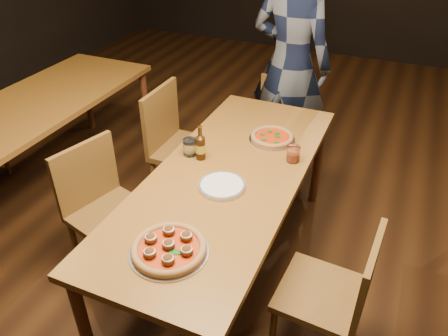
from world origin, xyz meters
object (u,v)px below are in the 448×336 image
at_px(amber_glass, 293,154).
at_px(chair_main_nw, 112,215).
at_px(chair_end, 279,128).
at_px(water_glass, 190,147).
at_px(table_left, 36,111).
at_px(pizza_margherita, 272,137).
at_px(table_main, 227,184).
at_px(beer_bottle, 201,147).
at_px(chair_main_sw, 188,149).
at_px(plate_stack, 222,186).
at_px(diner, 290,64).
at_px(chair_main_e, 322,293).
at_px(pizza_meatball, 169,248).

bearing_deg(amber_glass, chair_main_nw, -148.93).
xyz_separation_m(chair_end, water_glass, (-0.23, -1.12, 0.38)).
height_order(table_left, pizza_margherita, pizza_margherita).
bearing_deg(table_main, pizza_margherita, 76.88).
distance_m(chair_main_nw, beer_bottle, 0.67).
height_order(table_main, table_left, same).
bearing_deg(water_glass, amber_glass, 16.64).
distance_m(chair_main_sw, pizza_margherita, 0.71).
bearing_deg(chair_main_sw, pizza_margherita, -95.49).
distance_m(plate_stack, amber_glass, 0.50).
bearing_deg(amber_glass, chair_main_sw, 163.35).
height_order(chair_main_sw, chair_end, chair_main_sw).
xyz_separation_m(chair_main_sw, diner, (0.48, 0.86, 0.43)).
bearing_deg(diner, plate_stack, 102.69).
bearing_deg(pizza_margherita, beer_bottle, -129.99).
bearing_deg(diner, amber_glass, 117.45).
height_order(chair_end, amber_glass, same).
bearing_deg(beer_bottle, amber_glass, 20.51).
relative_size(chair_end, plate_stack, 3.39).
xyz_separation_m(chair_main_e, water_glass, (-0.95, 0.45, 0.36)).
relative_size(amber_glass, diner, 0.05).
distance_m(chair_main_nw, chair_main_e, 1.29).
distance_m(table_main, chair_main_sw, 0.78).
bearing_deg(chair_main_nw, amber_glass, -43.62).
distance_m(chair_end, beer_bottle, 1.21).
bearing_deg(table_main, table_left, 169.99).
height_order(chair_end, water_glass, water_glass).
relative_size(chair_main_nw, chair_end, 1.08).
height_order(table_main, plate_stack, plate_stack).
relative_size(pizza_margherita, water_glass, 2.84).
distance_m(chair_main_sw, chair_end, 0.84).
bearing_deg(chair_end, pizza_meatball, -97.13).
relative_size(chair_main_sw, diner, 0.53).
bearing_deg(pizza_margherita, amber_glass, -44.90).
distance_m(table_main, chair_end, 1.25).
height_order(table_main, amber_glass, amber_glass).
bearing_deg(pizza_margherita, chair_main_nw, -134.61).
xyz_separation_m(pizza_meatball, pizza_margherita, (0.11, 1.14, -0.01)).
distance_m(chair_main_sw, chair_main_e, 1.48).
relative_size(table_left, water_glass, 19.40).
bearing_deg(chair_end, table_main, -96.30).
relative_size(chair_end, amber_glass, 8.77).
relative_size(chair_main_sw, plate_stack, 3.91).
distance_m(chair_main_e, pizza_meatball, 0.80).
bearing_deg(chair_main_sw, table_main, -134.78).
distance_m(chair_main_e, plate_stack, 0.74).
relative_size(pizza_margherita, amber_glass, 3.03).
bearing_deg(pizza_margherita, chair_end, 102.41).
distance_m(pizza_meatball, amber_glass, 1.00).
xyz_separation_m(table_left, chair_end, (1.64, 0.92, -0.26)).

